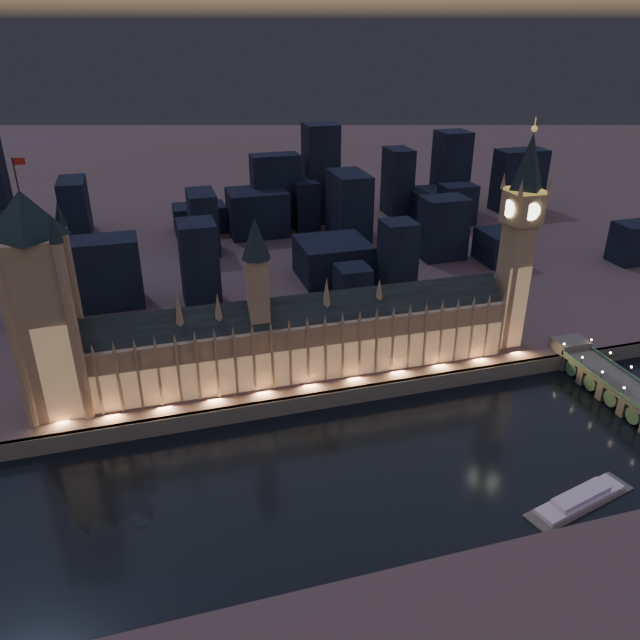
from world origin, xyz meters
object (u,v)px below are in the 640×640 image
object	(u,v)px
palace_of_westminster	(300,338)
westminster_bridge	(636,403)
elizabeth_tower	(520,226)
victoria_tower	(41,295)
river_boat	(580,499)

from	to	relation	value
palace_of_westminster	westminster_bridge	xyz separation A→B (m)	(138.79, -65.21, -20.37)
palace_of_westminster	westminster_bridge	size ratio (longest dim) A/B	1.79
elizabeth_tower	victoria_tower	bearing A→B (deg)	-180.00
palace_of_westminster	river_boat	size ratio (longest dim) A/B	4.14
elizabeth_tower	river_boat	size ratio (longest dim) A/B	2.33
palace_of_westminster	river_boat	world-z (taller)	palace_of_westminster
victoria_tower	elizabeth_tower	distance (m)	218.24
victoria_tower	river_boat	xyz separation A→B (m)	(186.06, -107.67, -59.81)
palace_of_westminster	river_boat	bearing A→B (deg)	-53.76
river_boat	westminster_bridge	bearing A→B (deg)	35.18
westminster_bridge	river_boat	bearing A→B (deg)	-144.82
victoria_tower	elizabeth_tower	bearing A→B (deg)	0.00
river_boat	elizabeth_tower	bearing A→B (deg)	73.48
river_boat	palace_of_westminster	bearing A→B (deg)	126.24
elizabeth_tower	westminster_bridge	world-z (taller)	elizabeth_tower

